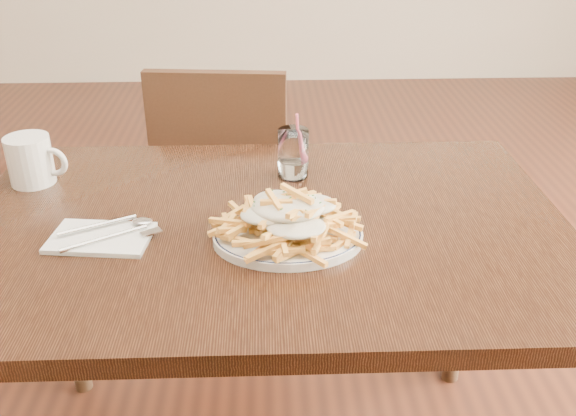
{
  "coord_description": "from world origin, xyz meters",
  "views": [
    {
      "loc": [
        0.0,
        -1.12,
        1.36
      ],
      "look_at": [
        0.04,
        -0.08,
        0.82
      ],
      "focal_mm": 40.0,
      "sensor_mm": 36.0,
      "label": 1
    }
  ],
  "objects_px": {
    "coffee_mug": "(31,160)",
    "water_glass": "(293,156)",
    "table": "(266,254)",
    "fries_plate": "(288,237)",
    "loaded_fries": "(288,213)",
    "chair_far": "(225,180)"
  },
  "relations": [
    {
      "from": "water_glass",
      "to": "coffee_mug",
      "type": "distance_m",
      "value": 0.57
    },
    {
      "from": "loaded_fries",
      "to": "coffee_mug",
      "type": "xyz_separation_m",
      "value": [
        -0.55,
        0.28,
        -0.01
      ]
    },
    {
      "from": "table",
      "to": "loaded_fries",
      "type": "distance_m",
      "value": 0.17
    },
    {
      "from": "table",
      "to": "coffee_mug",
      "type": "bearing_deg",
      "value": 159.22
    },
    {
      "from": "chair_far",
      "to": "table",
      "type": "bearing_deg",
      "value": -80.17
    },
    {
      "from": "fries_plate",
      "to": "water_glass",
      "type": "distance_m",
      "value": 0.29
    },
    {
      "from": "loaded_fries",
      "to": "water_glass",
      "type": "height_order",
      "value": "water_glass"
    },
    {
      "from": "fries_plate",
      "to": "loaded_fries",
      "type": "bearing_deg",
      "value": -90.0
    },
    {
      "from": "loaded_fries",
      "to": "chair_far",
      "type": "bearing_deg",
      "value": 101.73
    },
    {
      "from": "chair_far",
      "to": "coffee_mug",
      "type": "bearing_deg",
      "value": -125.09
    },
    {
      "from": "water_glass",
      "to": "table",
      "type": "bearing_deg",
      "value": -107.37
    },
    {
      "from": "chair_far",
      "to": "fries_plate",
      "type": "bearing_deg",
      "value": -78.27
    },
    {
      "from": "coffee_mug",
      "to": "loaded_fries",
      "type": "bearing_deg",
      "value": -26.57
    },
    {
      "from": "chair_far",
      "to": "fries_plate",
      "type": "height_order",
      "value": "chair_far"
    },
    {
      "from": "chair_far",
      "to": "loaded_fries",
      "type": "relative_size",
      "value": 2.88
    },
    {
      "from": "coffee_mug",
      "to": "fries_plate",
      "type": "bearing_deg",
      "value": -26.57
    },
    {
      "from": "loaded_fries",
      "to": "table",
      "type": "bearing_deg",
      "value": 117.13
    },
    {
      "from": "fries_plate",
      "to": "loaded_fries",
      "type": "xyz_separation_m",
      "value": [
        0.0,
        -0.0,
        0.05
      ]
    },
    {
      "from": "coffee_mug",
      "to": "water_glass",
      "type": "bearing_deg",
      "value": 1.4
    },
    {
      "from": "chair_far",
      "to": "loaded_fries",
      "type": "bearing_deg",
      "value": -78.27
    },
    {
      "from": "fries_plate",
      "to": "table",
      "type": "bearing_deg",
      "value": 117.13
    },
    {
      "from": "table",
      "to": "water_glass",
      "type": "bearing_deg",
      "value": 72.63
    }
  ]
}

